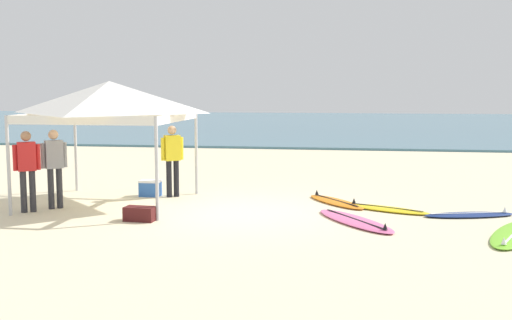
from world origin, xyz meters
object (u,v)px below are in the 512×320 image
Objects in this scene: person_yellow at (172,156)px; person_red at (27,166)px; surfboard_yellow at (386,209)px; gear_bag_near_tent at (140,214)px; surfboard_orange at (336,202)px; surfboard_pink at (355,221)px; person_grey at (54,163)px; cooler_box at (150,188)px; surfboard_navy at (469,215)px; canopy_tent at (109,97)px.

person_red is at bearing -137.67° from person_yellow.
person_red reaches higher than surfboard_yellow.
person_red is at bearing 169.73° from gear_bag_near_tent.
person_red is at bearing -162.45° from surfboard_orange.
person_grey is at bearing 175.98° from surfboard_pink.
gear_bag_near_tent is (-4.84, -1.80, 0.10)m from surfboard_yellow.
person_grey reaches higher than cooler_box.
canopy_tent is at bearing 178.34° from surfboard_navy.
person_red is (-7.45, -1.33, 0.95)m from surfboard_yellow.
person_yellow is (1.10, 1.07, -1.40)m from canopy_tent.
person_yellow reaches higher than surfboard_pink.
cooler_box is at bearing 49.94° from person_red.
canopy_tent reaches higher than person_yellow.
gear_bag_near_tent is (1.23, -1.66, -2.25)m from canopy_tent.
person_grey is at bearing 51.09° from person_red.
canopy_tent is at bearing 40.80° from person_red.
person_yellow is (-6.62, 1.29, 0.95)m from surfboard_navy.
surfboard_yellow is 1.12× the size of person_red.
person_grey is 1.00× the size of person_red.
canopy_tent is at bearing 167.81° from surfboard_pink.
canopy_tent is 1.67× the size of surfboard_navy.
cooler_box is (1.91, 2.27, -0.79)m from person_red.
gear_bag_near_tent is at bearing -22.76° from person_grey.
surfboard_navy is at bearing 6.03° from person_red.
canopy_tent is 1.69× the size of surfboard_yellow.
person_yellow reaches higher than gear_bag_near_tent.
person_grey is at bearing -165.50° from surfboard_orange.
surfboard_yellow is (6.08, 0.15, -2.35)m from canopy_tent.
cooler_box is at bearing 49.65° from person_grey.
canopy_tent is at bearing 126.71° from gear_bag_near_tent.
cooler_box is at bearing 176.71° from surfboard_orange.
canopy_tent is 2.29m from person_red.
gear_bag_near_tent is at bearing -75.70° from cooler_box.
canopy_tent reaches higher than person_red.
canopy_tent is 6.50× the size of cooler_box.
surfboard_orange is at bearing 158.93° from surfboard_navy.
person_grey is at bearing -173.01° from surfboard_yellow.
gear_bag_near_tent is at bearing -146.52° from surfboard_orange.
person_red is at bearing -130.06° from cooler_box.
surfboard_navy is 1.14× the size of person_red.
surfboard_pink is at bearing 6.62° from gear_bag_near_tent.
person_grey reaches higher than surfboard_yellow.
surfboard_pink is at bearing -116.68° from surfboard_yellow.
canopy_tent is 2.50m from cooler_box.
surfboard_navy is 2.93m from surfboard_orange.
cooler_box is (0.54, 1.08, -2.19)m from canopy_tent.
surfboard_navy is at bearing 22.33° from surfboard_pink.
surfboard_pink is 1.22× the size of surfboard_navy.
person_grey reaches higher than surfboard_navy.
cooler_box is (-0.70, 2.74, 0.06)m from gear_bag_near_tent.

